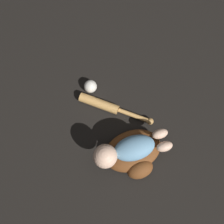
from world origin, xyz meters
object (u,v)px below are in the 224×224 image
(baseball_bat, at_px, (108,106))
(baseball, at_px, (90,86))
(baby_figure, at_px, (126,150))
(baseball_glove, at_px, (134,153))

(baseball_bat, bearing_deg, baseball, -80.03)
(baby_figure, bearing_deg, baseball_glove, 143.44)
(baseball_glove, xyz_separation_m, baseball, (0.01, -0.44, -0.01))
(baseball, bearing_deg, baseball_bat, 99.97)
(baby_figure, xyz_separation_m, baseball, (-0.03, -0.41, -0.10))
(baseball_glove, height_order, baby_figure, baby_figure)
(baseball_glove, bearing_deg, baseball, -89.05)
(baby_figure, relative_size, baseball_bat, 1.09)
(baseball_glove, xyz_separation_m, baby_figure, (0.03, -0.03, 0.09))
(baseball_bat, bearing_deg, baby_figure, 78.79)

